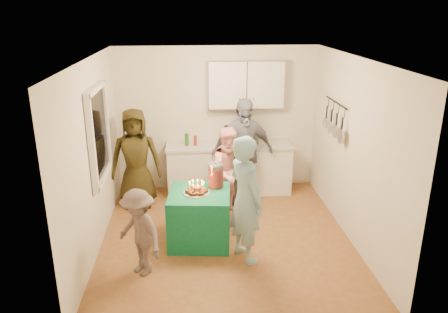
{
  "coord_description": "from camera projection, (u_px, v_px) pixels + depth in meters",
  "views": [
    {
      "loc": [
        -0.48,
        -5.68,
        3.24
      ],
      "look_at": [
        0.0,
        0.35,
        1.15
      ],
      "focal_mm": 35.0,
      "sensor_mm": 36.0,
      "label": 1
    }
  ],
  "objects": [
    {
      "name": "woman_back_center",
      "position": [
        230.0,
        172.0,
        6.96
      ],
      "size": [
        0.88,
        0.8,
        1.47
      ],
      "primitive_type": "imported",
      "rotation": [
        0.0,
        0.0,
        0.41
      ],
      "color": "pink",
      "rests_on": "floor"
    },
    {
      "name": "child_near_left",
      "position": [
        139.0,
        233.0,
        5.42
      ],
      "size": [
        0.82,
        0.83,
        1.15
      ],
      "primitive_type": "imported",
      "rotation": [
        0.0,
        0.0,
        -0.81
      ],
      "color": "#534542",
      "rests_on": "floor"
    },
    {
      "name": "back_wall",
      "position": [
        217.0,
        119.0,
        7.9
      ],
      "size": [
        3.6,
        3.6,
        0.0
      ],
      "primitive_type": "plane",
      "color": "silver",
      "rests_on": "floor"
    },
    {
      "name": "woman_back_left",
      "position": [
        136.0,
        158.0,
        7.26
      ],
      "size": [
        0.85,
        0.58,
        1.68
      ],
      "primitive_type": "imported",
      "rotation": [
        0.0,
        0.0,
        0.05
      ],
      "color": "#4D4116",
      "rests_on": "floor"
    },
    {
      "name": "microwave",
      "position": [
        241.0,
        136.0,
        7.73
      ],
      "size": [
        0.58,
        0.41,
        0.3
      ],
      "primitive_type": "imported",
      "rotation": [
        0.0,
        0.0,
        0.07
      ],
      "color": "white",
      "rests_on": "countertop"
    },
    {
      "name": "window_night",
      "position": [
        98.0,
        134.0,
        6.08
      ],
      "size": [
        0.04,
        1.0,
        1.2
      ],
      "primitive_type": "cube",
      "color": "black",
      "rests_on": "left_wall"
    },
    {
      "name": "countertop",
      "position": [
        229.0,
        146.0,
        7.77
      ],
      "size": [
        2.24,
        0.62,
        0.05
      ],
      "primitive_type": "cube",
      "color": "beige",
      "rests_on": "counter"
    },
    {
      "name": "man_birthday",
      "position": [
        246.0,
        199.0,
        5.66
      ],
      "size": [
        0.65,
        0.75,
        1.73
      ],
      "primitive_type": "imported",
      "rotation": [
        0.0,
        0.0,
        2.02
      ],
      "color": "#87B6C5",
      "rests_on": "floor"
    },
    {
      "name": "upper_cabinet",
      "position": [
        246.0,
        84.0,
        7.59
      ],
      "size": [
        1.3,
        0.3,
        0.8
      ],
      "primitive_type": "cube",
      "color": "white",
      "rests_on": "back_wall"
    },
    {
      "name": "floor",
      "position": [
        226.0,
        238.0,
        6.44
      ],
      "size": [
        4.0,
        4.0,
        0.0
      ],
      "primitive_type": "plane",
      "color": "brown",
      "rests_on": "ground"
    },
    {
      "name": "pot_rack",
      "position": [
        334.0,
        119.0,
        6.71
      ],
      "size": [
        0.12,
        1.0,
        0.6
      ],
      "primitive_type": "cube",
      "color": "black",
      "rests_on": "right_wall"
    },
    {
      "name": "punch_jar",
      "position": [
        216.0,
        176.0,
        6.26
      ],
      "size": [
        0.22,
        0.22,
        0.34
      ],
      "primitive_type": "cylinder",
      "color": "#B9120E",
      "rests_on": "party_table"
    },
    {
      "name": "ceiling",
      "position": [
        226.0,
        59.0,
        5.59
      ],
      "size": [
        4.0,
        4.0,
        0.0
      ],
      "primitive_type": "plane",
      "color": "white",
      "rests_on": "floor"
    },
    {
      "name": "left_wall",
      "position": [
        93.0,
        158.0,
        5.88
      ],
      "size": [
        4.0,
        4.0,
        0.0
      ],
      "primitive_type": "plane",
      "color": "silver",
      "rests_on": "floor"
    },
    {
      "name": "woman_back_right",
      "position": [
        243.0,
        153.0,
        7.28
      ],
      "size": [
        1.16,
        0.68,
        1.85
      ],
      "primitive_type": "imported",
      "rotation": [
        0.0,
        0.0,
        0.23
      ],
      "color": "black",
      "rests_on": "floor"
    },
    {
      "name": "party_table",
      "position": [
        200.0,
        217.0,
        6.24
      ],
      "size": [
        0.93,
        0.93,
        0.76
      ],
      "primitive_type": "cube",
      "rotation": [
        0.0,
        0.0,
        -0.1
      ],
      "color": "#106C44",
      "rests_on": "floor"
    },
    {
      "name": "right_wall",
      "position": [
        353.0,
        151.0,
        6.15
      ],
      "size": [
        4.0,
        4.0,
        0.0
      ],
      "primitive_type": "plane",
      "color": "silver",
      "rests_on": "floor"
    },
    {
      "name": "counter",
      "position": [
        229.0,
        169.0,
        7.92
      ],
      "size": [
        2.2,
        0.58,
        0.86
      ],
      "primitive_type": "cube",
      "color": "white",
      "rests_on": "floor"
    },
    {
      "name": "donut_cake",
      "position": [
        197.0,
        187.0,
        6.08
      ],
      "size": [
        0.38,
        0.38,
        0.18
      ],
      "primitive_type": null,
      "color": "#381C0C",
      "rests_on": "party_table"
    }
  ]
}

